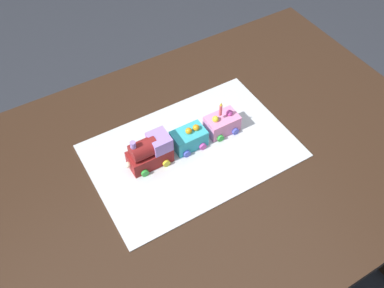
# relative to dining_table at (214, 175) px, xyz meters

# --- Properties ---
(ground_plane) EXTENTS (8.00, 8.00, 0.00)m
(ground_plane) POSITION_rel_dining_table_xyz_m (0.00, 0.00, -0.63)
(ground_plane) COLOR #2D3038
(dining_table) EXTENTS (1.40, 1.00, 0.74)m
(dining_table) POSITION_rel_dining_table_xyz_m (0.00, 0.00, 0.00)
(dining_table) COLOR #382316
(dining_table) RESTS_ON ground
(cake_board) EXTENTS (0.60, 0.40, 0.00)m
(cake_board) POSITION_rel_dining_table_xyz_m (-0.05, 0.04, 0.11)
(cake_board) COLOR silver
(cake_board) RESTS_ON dining_table
(cake_locomotive) EXTENTS (0.14, 0.08, 0.12)m
(cake_locomotive) POSITION_rel_dining_table_xyz_m (-0.18, 0.07, 0.16)
(cake_locomotive) COLOR maroon
(cake_locomotive) RESTS_ON cake_board
(cake_car_flatbed_turquoise) EXTENTS (0.10, 0.08, 0.07)m
(cake_car_flatbed_turquoise) POSITION_rel_dining_table_xyz_m (-0.05, 0.07, 0.14)
(cake_car_flatbed_turquoise) COLOR #38B7C6
(cake_car_flatbed_turquoise) RESTS_ON cake_board
(cake_car_tanker_bubblegum) EXTENTS (0.10, 0.08, 0.07)m
(cake_car_tanker_bubblegum) POSITION_rel_dining_table_xyz_m (0.07, 0.07, 0.14)
(cake_car_tanker_bubblegum) COLOR pink
(cake_car_tanker_bubblegum) RESTS_ON cake_board
(birthday_candle) EXTENTS (0.01, 0.01, 0.05)m
(birthday_candle) POSITION_rel_dining_table_xyz_m (0.06, 0.07, 0.21)
(birthday_candle) COLOR #F24C59
(birthday_candle) RESTS_ON cake_car_tanker_bubblegum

